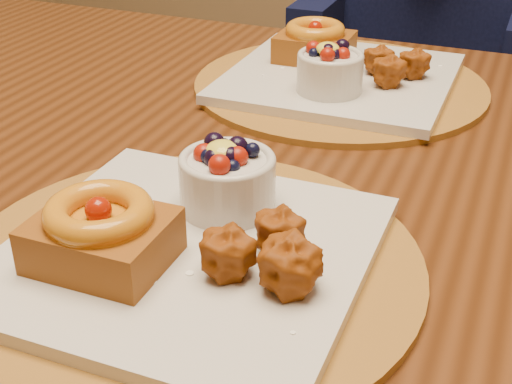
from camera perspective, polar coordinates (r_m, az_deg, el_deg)
dining_table at (r=0.79m, az=2.00°, el=-2.14°), size 1.60×0.90×0.76m
place_setting_near at (r=0.57m, az=-5.51°, el=-3.92°), size 0.38×0.38×0.08m
place_setting_far at (r=0.94m, az=6.59°, el=9.42°), size 0.38×0.38×0.08m
chair_far at (r=1.60m, az=15.69°, el=6.68°), size 0.54×0.54×0.92m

